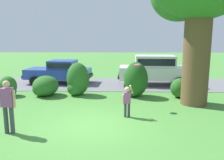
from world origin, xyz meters
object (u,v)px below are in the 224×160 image
parked_sedan (60,71)px  adult_onlooker (8,104)px  parked_suv (155,69)px  child_thrower (127,99)px  frisbee (137,65)px

parked_sedan → adult_onlooker: 8.36m
parked_suv → child_thrower: size_ratio=3.71×
child_thrower → frisbee: frisbee is taller
parked_suv → child_thrower: parked_suv is taller
parked_suv → child_thrower: (-1.98, -6.29, -0.36)m
parked_sedan → adult_onlooker: size_ratio=2.59×
parked_suv → frisbee: 5.43m
parked_suv → frisbee: (-1.54, -5.14, 0.84)m
frisbee → parked_suv: bearing=73.3°
parked_sedan → frisbee: 7.35m
parked_suv → child_thrower: 6.60m
child_thrower → adult_onlooker: adult_onlooker is taller
frisbee → adult_onlooker: size_ratio=0.16×
adult_onlooker → child_thrower: bearing=23.6°
child_thrower → frisbee: bearing=69.0°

